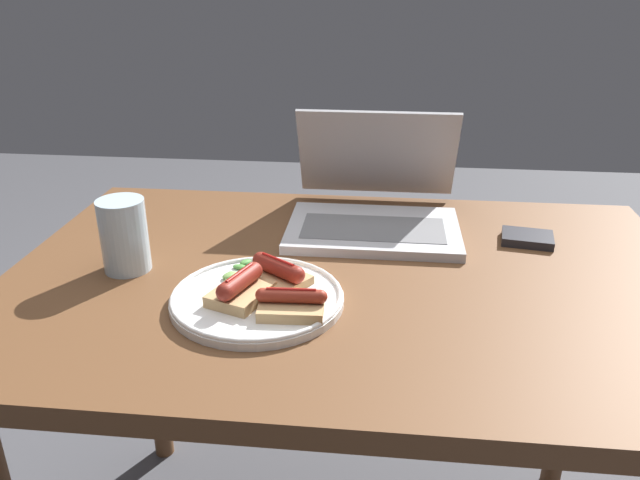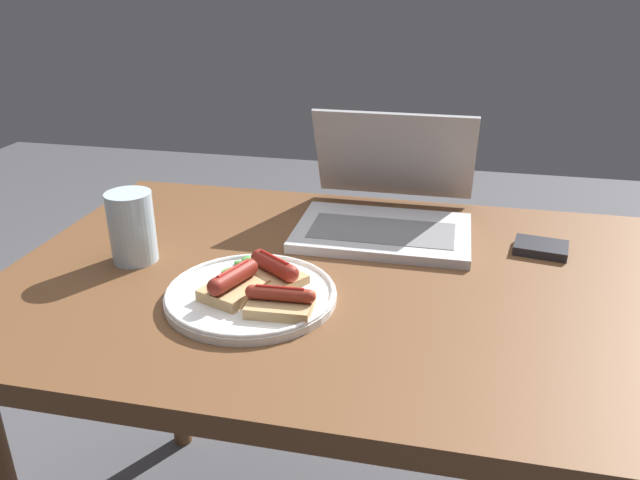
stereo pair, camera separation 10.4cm
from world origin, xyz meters
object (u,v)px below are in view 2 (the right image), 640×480
drinking_glass (132,227)px  external_drive (541,248)px  plate (251,294)px  laptop (386,209)px

drinking_glass → external_drive: (0.71, 0.19, -0.05)m
plate → drinking_glass: bearing=159.1°
laptop → external_drive: bearing=-10.5°
laptop → external_drive: laptop is taller
plate → drinking_glass: (-0.24, 0.09, 0.05)m
laptop → plate: bearing=-116.9°
external_drive → laptop: bearing=178.9°
drinking_glass → external_drive: bearing=15.0°
drinking_glass → external_drive: size_ratio=1.22×
plate → drinking_glass: 0.27m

